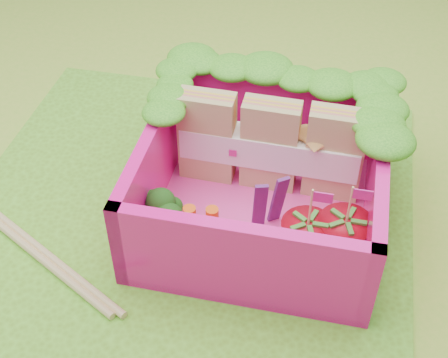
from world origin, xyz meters
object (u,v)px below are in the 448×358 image
Objects in this scene: sandwich_stack at (271,146)px; strawberry_right at (343,240)px; broccoli at (168,208)px; bento_box at (262,181)px; strawberry_left at (306,242)px.

sandwich_stack is 0.71m from strawberry_right.
sandwich_stack is 3.09× the size of broccoli.
bento_box is 1.22× the size of sandwich_stack.
strawberry_right is (0.47, -0.52, -0.13)m from sandwich_stack.
broccoli is 0.66× the size of strawberry_right.
strawberry_left is at bearing -3.98° from broccoli.
broccoli is 0.76m from strawberry_left.
bento_box is at bearing 30.22° from broccoli.
bento_box is 3.77× the size of broccoli.
bento_box is 0.44m from strawberry_left.
bento_box is 2.49× the size of strawberry_right.
bento_box is 0.54m from broccoli.
sandwich_stack reaches higher than bento_box.
bento_box is 2.51× the size of strawberry_left.
strawberry_right is (0.94, 0.00, -0.03)m from broccoli.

